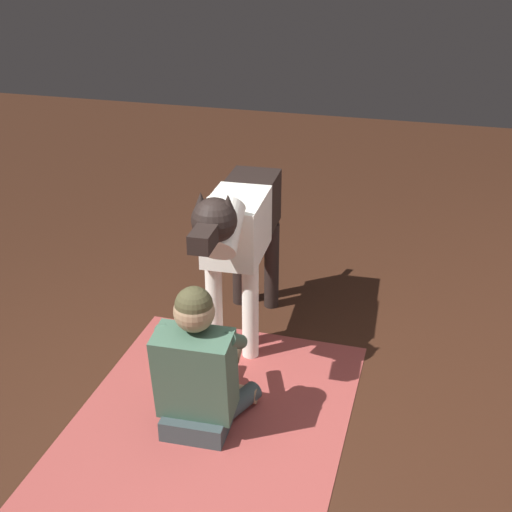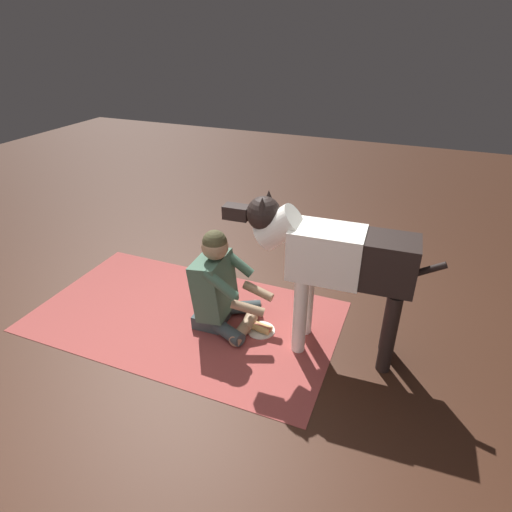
# 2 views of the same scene
# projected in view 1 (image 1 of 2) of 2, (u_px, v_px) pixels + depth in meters

# --- Properties ---
(ground_plane) EXTENTS (13.65, 13.65, 0.00)m
(ground_plane) POSITION_uv_depth(u_px,v_px,m) (214.00, 437.00, 3.60)
(ground_plane) COLOR #391E13
(area_rug) EXTENTS (2.58, 1.47, 0.01)m
(area_rug) POSITION_uv_depth(u_px,v_px,m) (187.00, 465.00, 3.41)
(area_rug) COLOR #9C403C
(area_rug) RESTS_ON ground
(person_sitting_on_floor) EXTENTS (0.63, 0.58, 0.85)m
(person_sitting_on_floor) POSITION_uv_depth(u_px,v_px,m) (198.00, 370.00, 3.55)
(person_sitting_on_floor) COLOR #344142
(person_sitting_on_floor) RESTS_ON ground
(large_dog) EXTENTS (1.55, 0.37, 1.20)m
(large_dog) POSITION_uv_depth(u_px,v_px,m) (239.00, 229.00, 4.13)
(large_dog) COLOR white
(large_dog) RESTS_ON ground
(hot_dog_on_plate) EXTENTS (0.23, 0.23, 0.06)m
(hot_dog_on_plate) POSITION_uv_depth(u_px,v_px,m) (218.00, 381.00, 4.00)
(hot_dog_on_plate) COLOR silver
(hot_dog_on_plate) RESTS_ON ground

